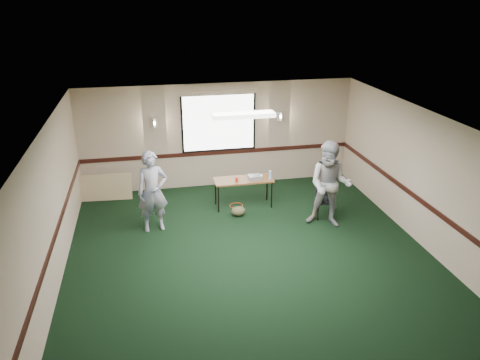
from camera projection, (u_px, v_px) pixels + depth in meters
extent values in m
plane|color=black|center=(254.00, 264.00, 8.88)|extent=(8.00, 8.00, 0.00)
plane|color=#C5A88E|center=(219.00, 136.00, 11.99)|extent=(7.00, 0.00, 7.00)
plane|color=#C5A88E|center=(346.00, 360.00, 4.74)|extent=(7.00, 0.00, 7.00)
plane|color=#C5A88E|center=(48.00, 217.00, 7.71)|extent=(0.00, 8.00, 8.00)
plane|color=#C5A88E|center=(431.00, 184.00, 9.02)|extent=(0.00, 8.00, 8.00)
plane|color=silver|center=(256.00, 126.00, 7.86)|extent=(8.00, 8.00, 0.00)
cube|color=black|center=(219.00, 152.00, 12.15)|extent=(7.00, 0.03, 0.10)
cube|color=black|center=(54.00, 241.00, 7.88)|extent=(0.03, 8.00, 0.10)
cube|color=black|center=(427.00, 205.00, 9.19)|extent=(0.03, 8.00, 0.10)
cube|color=black|center=(219.00, 123.00, 11.84)|extent=(1.90, 0.01, 1.50)
cube|color=white|center=(219.00, 123.00, 11.83)|extent=(1.80, 0.02, 1.40)
cube|color=tan|center=(218.00, 92.00, 11.54)|extent=(2.05, 0.08, 0.10)
cylinder|color=silver|center=(154.00, 123.00, 11.47)|extent=(0.16, 0.16, 0.25)
cylinder|color=silver|center=(280.00, 116.00, 12.07)|extent=(0.16, 0.16, 0.25)
cube|color=white|center=(243.00, 115.00, 8.79)|extent=(1.20, 0.32, 0.08)
cube|color=brown|center=(243.00, 180.00, 11.00)|extent=(1.39, 0.56, 0.04)
cylinder|color=black|center=(218.00, 199.00, 10.81)|extent=(0.03, 0.03, 0.65)
cylinder|color=black|center=(272.00, 195.00, 11.04)|extent=(0.03, 0.03, 0.65)
cylinder|color=black|center=(216.00, 192.00, 11.21)|extent=(0.03, 0.03, 0.65)
cylinder|color=black|center=(267.00, 188.00, 11.44)|extent=(0.03, 0.03, 0.65)
cube|color=gray|center=(254.00, 177.00, 10.98)|extent=(0.29, 0.24, 0.09)
cube|color=white|center=(258.00, 176.00, 11.11)|extent=(0.22, 0.19, 0.05)
cylinder|color=red|center=(237.00, 179.00, 10.83)|extent=(0.07, 0.07, 0.11)
cylinder|color=#8FC3EA|center=(270.00, 175.00, 10.95)|extent=(0.06, 0.06, 0.21)
ellipsoid|color=#4E4B2C|center=(238.00, 211.00, 10.72)|extent=(0.38, 0.33, 0.23)
torus|color=#E14E1C|center=(236.00, 206.00, 11.24)|extent=(0.37, 0.37, 0.02)
cube|color=tan|center=(105.00, 187.00, 11.47)|extent=(1.29, 0.29, 0.65)
cube|color=black|center=(325.00, 200.00, 10.56)|extent=(0.49, 0.49, 0.06)
cube|color=black|center=(324.00, 188.00, 10.66)|extent=(0.41, 0.13, 0.41)
cylinder|color=black|center=(318.00, 212.00, 10.48)|extent=(0.03, 0.03, 0.39)
cylinder|color=black|center=(334.00, 213.00, 10.48)|extent=(0.03, 0.03, 0.39)
cylinder|color=black|center=(316.00, 206.00, 10.80)|extent=(0.03, 0.03, 0.39)
cylinder|color=black|center=(331.00, 206.00, 10.80)|extent=(0.03, 0.03, 0.39)
imported|color=#425292|center=(153.00, 192.00, 9.84)|extent=(0.69, 0.50, 1.77)
imported|color=#7999BC|center=(330.00, 185.00, 9.99)|extent=(1.16, 1.07, 1.92)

